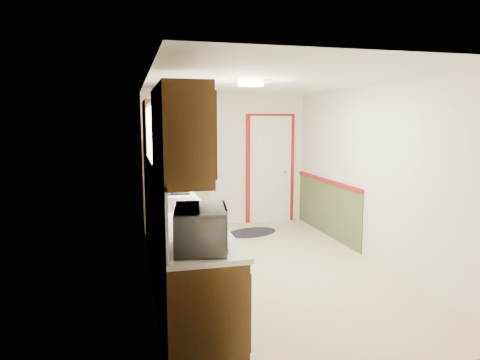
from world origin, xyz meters
TOP-DOWN VIEW (x-y plane):
  - room_shell at (0.00, 0.00)m, footprint 3.20×5.20m
  - kitchen_run at (-1.24, -0.29)m, footprint 0.63×4.00m
  - back_wall_trim at (0.99, 2.21)m, footprint 1.12×2.30m
  - ceiling_fixture at (-0.30, -0.20)m, footprint 0.30×0.30m
  - microwave at (-1.20, -1.95)m, footprint 0.41×0.63m
  - refrigerator at (-0.86, 1.79)m, footprint 0.73×0.73m
  - rug at (0.29, 1.74)m, footprint 1.07×0.87m
  - cooktop at (-1.19, 0.75)m, footprint 0.48×0.58m

SIDE VIEW (x-z plane):
  - rug at x=0.29m, z-range 0.00..0.01m
  - kitchen_run at x=-1.24m, z-range -0.29..1.91m
  - refrigerator at x=-0.86m, z-range 0.00..1.72m
  - back_wall_trim at x=0.99m, z-range -0.15..1.93m
  - cooktop at x=-1.19m, z-range 0.94..0.96m
  - microwave at x=-1.20m, z-range 0.94..1.34m
  - room_shell at x=0.00m, z-range -0.06..2.46m
  - ceiling_fixture at x=-0.30m, z-range 2.33..2.39m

